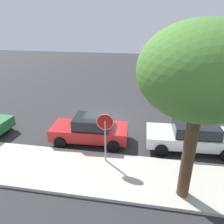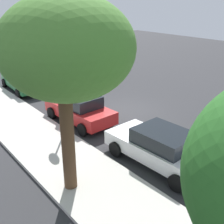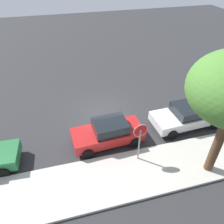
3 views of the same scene
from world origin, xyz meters
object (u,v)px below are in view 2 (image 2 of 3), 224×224
at_px(stop_sign, 60,106).
at_px(parked_car_white, 161,147).
at_px(parked_car_red, 80,109).
at_px(parked_car_green, 22,80).
at_px(street_tree_mid_block, 67,49).

bearing_deg(stop_sign, parked_car_white, -153.61).
height_order(parked_car_red, parked_car_green, parked_car_red).
distance_m(parked_car_white, parked_car_green, 12.51).
xyz_separation_m(parked_car_red, parked_car_white, (-5.33, -0.28, -0.01)).
relative_size(stop_sign, parked_car_red, 0.60).
xyz_separation_m(stop_sign, parked_car_white, (-4.13, -2.05, -0.98)).
relative_size(stop_sign, parked_car_green, 0.56).
bearing_deg(parked_car_red, parked_car_white, -177.04).
bearing_deg(stop_sign, parked_car_red, -55.98).
height_order(parked_car_red, street_tree_mid_block, street_tree_mid_block).
relative_size(parked_car_red, street_tree_mid_block, 0.66).
distance_m(stop_sign, parked_car_red, 2.35).
bearing_deg(street_tree_mid_block, stop_sign, -22.99).
xyz_separation_m(parked_car_red, street_tree_mid_block, (-4.50, 3.18, 4.02)).
bearing_deg(parked_car_white, stop_sign, 26.39).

